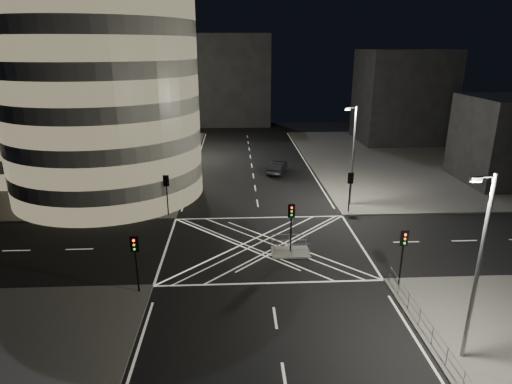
{
  "coord_description": "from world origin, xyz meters",
  "views": [
    {
      "loc": [
        -2.26,
        -31.95,
        15.58
      ],
      "look_at": [
        -0.41,
        4.88,
        3.0
      ],
      "focal_mm": 30.0,
      "sensor_mm": 36.0,
      "label": 1
    }
  ],
  "objects": [
    {
      "name": "traffic_signal_island",
      "position": [
        2.0,
        -1.5,
        2.91
      ],
      "size": [
        0.55,
        0.22,
        4.0
      ],
      "color": "black",
      "rests_on": "central_island"
    },
    {
      "name": "central_island",
      "position": [
        2.0,
        -1.5,
        0.07
      ],
      "size": [
        3.0,
        2.0,
        0.15
      ],
      "primitive_type": "cube",
      "color": "slate",
      "rests_on": "ground"
    },
    {
      "name": "tree_a",
      "position": [
        -10.5,
        9.0,
        4.95
      ],
      "size": [
        4.49,
        4.49,
        7.4
      ],
      "color": "black",
      "rests_on": "sidewalk_far_left"
    },
    {
      "name": "railing_island_north",
      "position": [
        2.0,
        -0.6,
        0.7
      ],
      "size": [
        2.8,
        0.06,
        1.1
      ],
      "primitive_type": "cube",
      "color": "slate",
      "rests_on": "central_island"
    },
    {
      "name": "tree_c",
      "position": [
        -10.5,
        21.0,
        4.67
      ],
      "size": [
        3.74,
        3.74,
        6.68
      ],
      "color": "black",
      "rests_on": "sidewalk_far_left"
    },
    {
      "name": "street_lamp_left_far",
      "position": [
        -9.44,
        30.0,
        5.54
      ],
      "size": [
        1.25,
        0.25,
        10.0
      ],
      "color": "slate",
      "rests_on": "sidewalk_far_left"
    },
    {
      "name": "tree_d",
      "position": [
        -10.5,
        27.0,
        5.46
      ],
      "size": [
        4.67,
        4.67,
        8.01
      ],
      "color": "black",
      "rests_on": "sidewalk_far_left"
    },
    {
      "name": "sidewalk_far_right",
      "position": [
        29.0,
        27.0,
        0.07
      ],
      "size": [
        42.0,
        42.0,
        0.15
      ],
      "primitive_type": "cube",
      "color": "#4F4D4A",
      "rests_on": "ground"
    },
    {
      "name": "street_lamp_right_far",
      "position": [
        9.44,
        9.0,
        5.54
      ],
      "size": [
        1.25,
        0.25,
        10.0
      ],
      "color": "slate",
      "rests_on": "sidewalk_far_right"
    },
    {
      "name": "building_far_end",
      "position": [
        -4.0,
        58.0,
        9.0
      ],
      "size": [
        18.0,
        8.0,
        18.0
      ],
      "primitive_type": "cube",
      "color": "black",
      "rests_on": "ground"
    },
    {
      "name": "traffic_signal_nr",
      "position": [
        8.8,
        -6.8,
        2.91
      ],
      "size": [
        0.55,
        0.22,
        4.0
      ],
      "color": "black",
      "rests_on": "sidewalk_near_right"
    },
    {
      "name": "traffic_signal_fr",
      "position": [
        8.8,
        6.8,
        2.91
      ],
      "size": [
        0.55,
        0.22,
        4.0
      ],
      "color": "black",
      "rests_on": "sidewalk_far_right"
    },
    {
      "name": "street_lamp_right_near",
      "position": [
        9.44,
        -14.0,
        5.54
      ],
      "size": [
        1.25,
        0.25,
        10.0
      ],
      "color": "slate",
      "rests_on": "sidewalk_near_right"
    },
    {
      "name": "traffic_signal_fl",
      "position": [
        -8.8,
        6.8,
        2.91
      ],
      "size": [
        0.55,
        0.22,
        4.0
      ],
      "color": "black",
      "rests_on": "sidewalk_far_left"
    },
    {
      "name": "railing_island_south",
      "position": [
        2.0,
        -2.4,
        0.7
      ],
      "size": [
        2.8,
        0.06,
        1.1
      ],
      "primitive_type": "cube",
      "color": "slate",
      "rests_on": "central_island"
    },
    {
      "name": "sedan",
      "position": [
        3.18,
        21.03,
        0.83
      ],
      "size": [
        3.16,
        5.36,
        1.67
      ],
      "primitive_type": "imported",
      "rotation": [
        0.0,
        0.0,
        2.85
      ],
      "color": "black",
      "rests_on": "ground"
    },
    {
      "name": "office_block_rear",
      "position": [
        -22.0,
        42.0,
        11.15
      ],
      "size": [
        24.0,
        16.0,
        22.0
      ],
      "primitive_type": "cube",
      "color": "gray",
      "rests_on": "sidewalk_far_left"
    },
    {
      "name": "building_right_near",
      "position": [
        30.0,
        16.0,
        5.15
      ],
      "size": [
        10.0,
        10.0,
        10.0
      ],
      "primitive_type": "cube",
      "color": "black",
      "rests_on": "sidewalk_far_right"
    },
    {
      "name": "building_right_far",
      "position": [
        26.0,
        40.0,
        7.65
      ],
      "size": [
        14.0,
        12.0,
        15.0
      ],
      "primitive_type": "cube",
      "color": "black",
      "rests_on": "sidewalk_far_right"
    },
    {
      "name": "tree_b",
      "position": [
        -10.5,
        15.0,
        5.29
      ],
      "size": [
        5.0,
        5.0,
        8.03
      ],
      "color": "black",
      "rests_on": "sidewalk_far_left"
    },
    {
      "name": "tree_e",
      "position": [
        -10.5,
        33.0,
        4.62
      ],
      "size": [
        4.49,
        4.49,
        7.06
      ],
      "color": "black",
      "rests_on": "sidewalk_far_left"
    },
    {
      "name": "sidewalk_far_left",
      "position": [
        -29.0,
        27.0,
        0.07
      ],
      "size": [
        42.0,
        42.0,
        0.15
      ],
      "primitive_type": "cube",
      "color": "#4F4D4A",
      "rests_on": "ground"
    },
    {
      "name": "traffic_signal_nl",
      "position": [
        -8.8,
        -6.8,
        2.91
      ],
      "size": [
        0.55,
        0.22,
        4.0
      ],
      "color": "black",
      "rests_on": "sidewalk_near_left"
    },
    {
      "name": "ground",
      "position": [
        0.0,
        0.0,
        0.0
      ],
      "size": [
        120.0,
        120.0,
        0.0
      ],
      "primitive_type": "plane",
      "color": "black",
      "rests_on": "ground"
    },
    {
      "name": "office_tower_curved",
      "position": [
        -20.74,
        18.74,
        12.65
      ],
      "size": [
        30.0,
        29.0,
        27.2
      ],
      "color": "gray",
      "rests_on": "sidewalk_far_left"
    },
    {
      "name": "street_lamp_left_near",
      "position": [
        -9.44,
        12.0,
        5.54
      ],
      "size": [
        1.25,
        0.25,
        10.0
      ],
      "color": "slate",
      "rests_on": "sidewalk_far_left"
    },
    {
      "name": "railing_near_right",
      "position": [
        8.3,
        -12.15,
        0.7
      ],
      "size": [
        0.06,
        11.7,
        1.1
      ],
      "primitive_type": "cube",
      "color": "slate",
      "rests_on": "sidewalk_near_right"
    }
  ]
}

